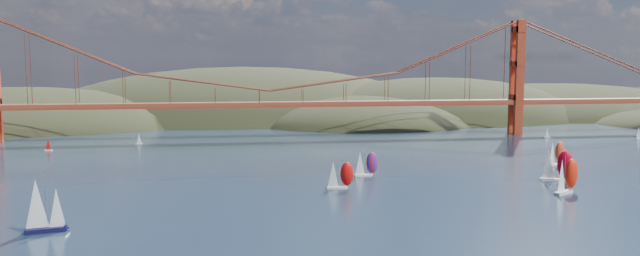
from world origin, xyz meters
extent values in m
ellipsoid|color=black|center=(-140.00, 260.00, -11.20)|extent=(240.00, 140.00, 64.00)
ellipsoid|color=black|center=(-10.00, 300.00, -16.80)|extent=(300.00, 180.00, 96.00)
ellipsoid|color=black|center=(110.00, 270.00, -13.30)|extent=(220.00, 140.00, 76.00)
ellipsoid|color=black|center=(60.00, 240.00, -8.40)|extent=(140.00, 110.00, 48.00)
ellipsoid|color=black|center=(200.00, 290.00, -10.50)|extent=(260.00, 160.00, 60.00)
cube|color=#953B25|center=(0.00, 180.00, 16.00)|extent=(440.00, 7.00, 1.60)
cube|color=maroon|center=(0.00, 180.00, 14.80)|extent=(440.00, 7.00, 0.80)
cube|color=maroon|center=(120.00, 180.00, 27.50)|extent=(4.00, 8.50, 55.00)
cube|color=black|center=(-57.86, 30.11, 0.49)|extent=(8.53, 4.08, 0.99)
cylinder|color=#99999E|center=(-57.46, 30.20, 6.93)|extent=(0.12, 0.12, 11.89)
cone|color=white|center=(-59.30, 29.78, 6.34)|extent=(5.52, 5.52, 10.46)
cone|color=white|center=(-55.45, 30.66, 5.15)|extent=(3.94, 3.94, 8.32)
cube|color=silver|center=(11.45, 64.56, 0.32)|extent=(5.45, 1.71, 0.65)
cylinder|color=#99999E|center=(11.72, 64.55, 4.70)|extent=(0.08, 0.08, 8.10)
cone|color=white|center=(10.48, 64.59, 4.29)|extent=(3.14, 3.14, 7.13)
ellipsoid|color=red|center=(14.42, 64.45, 4.29)|extent=(3.87, 2.52, 6.80)
cube|color=white|center=(71.96, 49.23, 0.40)|extent=(6.67, 4.90, 0.79)
cylinder|color=#99999E|center=(72.25, 49.39, 5.76)|extent=(0.10, 0.10, 9.93)
cone|color=white|center=(70.93, 48.64, 5.27)|extent=(5.06, 5.06, 8.74)
ellipsoid|color=red|center=(75.12, 51.04, 5.27)|extent=(5.47, 4.83, 8.34)
cube|color=silver|center=(78.11, 66.80, 0.40)|extent=(6.85, 3.93, 0.79)
cylinder|color=#99999E|center=(78.42, 66.69, 5.75)|extent=(0.10, 0.10, 9.91)
cone|color=white|center=(76.99, 67.19, 5.25)|extent=(4.72, 4.72, 8.72)
ellipsoid|color=#BA0118|center=(81.54, 65.60, 5.25)|extent=(5.33, 4.27, 8.32)
cube|color=white|center=(92.15, 91.33, 0.34)|extent=(5.84, 4.03, 0.69)
cylinder|color=#99999E|center=(92.41, 91.46, 4.99)|extent=(0.09, 0.09, 8.60)
cone|color=white|center=(91.23, 90.86, 4.56)|extent=(4.32, 4.32, 7.57)
ellipsoid|color=red|center=(94.97, 92.76, 4.56)|extent=(4.72, 4.07, 7.23)
cube|color=white|center=(22.88, 82.17, 0.32)|extent=(5.39, 1.67, 0.64)
cylinder|color=#99999E|center=(23.15, 82.18, 4.65)|extent=(0.08, 0.08, 8.02)
cone|color=white|center=(21.92, 82.14, 4.25)|extent=(3.09, 3.09, 7.06)
ellipsoid|color=red|center=(25.82, 82.27, 4.25)|extent=(3.82, 2.47, 6.74)
cube|color=silver|center=(-90.76, 152.78, 0.25)|extent=(3.00, 1.00, 0.50)
cone|color=red|center=(-90.76, 152.78, 2.60)|extent=(2.00, 2.00, 4.20)
cube|color=silver|center=(-57.43, 166.90, 0.25)|extent=(3.00, 1.00, 0.50)
cone|color=white|center=(-57.43, 166.90, 2.60)|extent=(2.00, 2.00, 4.20)
cube|color=silver|center=(127.51, 162.33, 0.25)|extent=(3.00, 1.00, 0.50)
cone|color=white|center=(127.51, 162.33, 2.60)|extent=(2.00, 2.00, 4.20)
cube|color=silver|center=(164.87, 148.93, 0.25)|extent=(3.00, 1.00, 0.50)
cone|color=white|center=(164.87, 148.93, 2.60)|extent=(2.00, 2.00, 4.20)
cube|color=silver|center=(171.97, 159.60, 0.25)|extent=(3.00, 1.00, 0.50)
cone|color=white|center=(171.97, 159.60, 2.60)|extent=(2.00, 2.00, 4.20)
camera|label=1|loc=(-17.92, -107.28, 37.38)|focal=35.00mm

